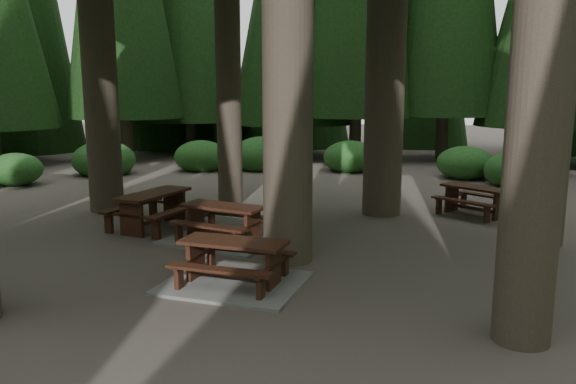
# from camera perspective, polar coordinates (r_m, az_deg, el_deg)

# --- Properties ---
(ground) EXTENTS (80.00, 80.00, 0.00)m
(ground) POSITION_cam_1_polar(r_m,az_deg,el_deg) (9.74, -4.89, -6.98)
(ground) COLOR #4F4640
(ground) RESTS_ON ground
(picnic_table_a) EXTENTS (2.27, 1.98, 0.69)m
(picnic_table_a) POSITION_cam_1_polar(r_m,az_deg,el_deg) (8.54, -5.52, -7.95)
(picnic_table_a) COLOR gray
(picnic_table_a) RESTS_ON ground
(picnic_table_b) EXTENTS (1.87, 2.11, 0.77)m
(picnic_table_b) POSITION_cam_1_polar(r_m,az_deg,el_deg) (12.14, -13.47, -1.26)
(picnic_table_b) COLOR #381611
(picnic_table_b) RESTS_ON ground
(picnic_table_c) EXTENTS (2.52, 2.29, 0.71)m
(picnic_table_c) POSITION_cam_1_polar(r_m,az_deg,el_deg) (10.98, -6.57, -3.77)
(picnic_table_c) COLOR gray
(picnic_table_c) RESTS_ON ground
(picnic_table_d) EXTENTS (2.01, 1.97, 0.68)m
(picnic_table_d) POSITION_cam_1_polar(r_m,az_deg,el_deg) (13.81, 18.49, -0.40)
(picnic_table_d) COLOR #381611
(picnic_table_d) RESTS_ON ground
(shrub_ring) EXTENTS (23.86, 24.64, 1.49)m
(shrub_ring) POSITION_cam_1_polar(r_m,az_deg,el_deg) (10.20, -0.05, -3.81)
(shrub_ring) COLOR #1D501B
(shrub_ring) RESTS_ON ground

